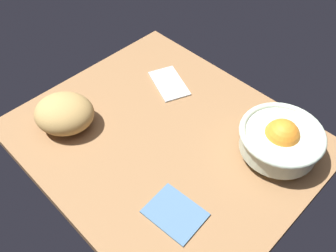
# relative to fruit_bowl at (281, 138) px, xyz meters

# --- Properties ---
(ground_plane) EXTENTS (0.75, 0.64, 0.03)m
(ground_plane) POSITION_rel_fruit_bowl_xyz_m (0.24, 0.16, -0.08)
(ground_plane) COLOR olive
(fruit_bowl) EXTENTS (0.21, 0.21, 0.11)m
(fruit_bowl) POSITION_rel_fruit_bowl_xyz_m (0.00, 0.00, 0.00)
(fruit_bowl) COLOR silver
(fruit_bowl) RESTS_ON ground
(bread_loaf) EXTENTS (0.21, 0.21, 0.09)m
(bread_loaf) POSITION_rel_fruit_bowl_xyz_m (0.46, 0.32, -0.02)
(bread_loaf) COLOR tan
(bread_loaf) RESTS_ON ground
(napkin_folded) EXTENTS (0.13, 0.11, 0.01)m
(napkin_folded) POSITION_rel_fruit_bowl_xyz_m (0.06, 0.30, -0.06)
(napkin_folded) COLOR #4B6F92
(napkin_folded) RESTS_ON ground
(napkin_spare) EXTENTS (0.16, 0.13, 0.01)m
(napkin_spare) POSITION_rel_fruit_bowl_xyz_m (0.38, 0.00, -0.06)
(napkin_spare) COLOR silver
(napkin_spare) RESTS_ON ground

